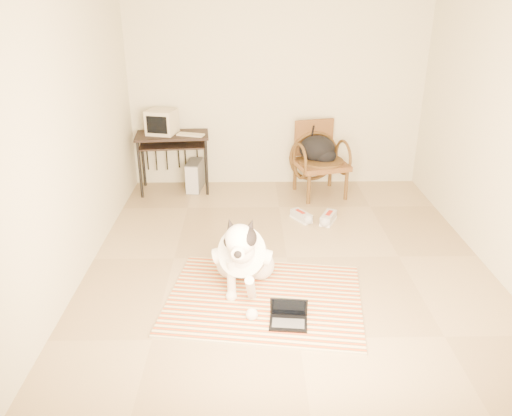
{
  "coord_description": "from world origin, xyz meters",
  "views": [
    {
      "loc": [
        -0.4,
        -4.55,
        2.54
      ],
      "look_at": [
        -0.33,
        -0.45,
        0.76
      ],
      "focal_mm": 35.0,
      "sensor_mm": 36.0,
      "label": 1
    }
  ],
  "objects_px": {
    "computer_desk": "(172,142)",
    "crt_monitor": "(162,122)",
    "laptop": "(288,317)",
    "dog": "(244,256)",
    "pc_tower": "(195,176)",
    "rattan_chair": "(319,159)",
    "backpack": "(319,150)"
  },
  "relations": [
    {
      "from": "computer_desk",
      "to": "crt_monitor",
      "type": "distance_m",
      "value": 0.3
    },
    {
      "from": "laptop",
      "to": "dog",
      "type": "bearing_deg",
      "value": 123.14
    },
    {
      "from": "dog",
      "to": "pc_tower",
      "type": "bearing_deg",
      "value": 105.32
    },
    {
      "from": "laptop",
      "to": "rattan_chair",
      "type": "xyz_separation_m",
      "value": [
        0.63,
        2.94,
        0.41
      ]
    },
    {
      "from": "backpack",
      "to": "crt_monitor",
      "type": "bearing_deg",
      "value": 175.61
    },
    {
      "from": "dog",
      "to": "backpack",
      "type": "height_order",
      "value": "dog"
    },
    {
      "from": "dog",
      "to": "laptop",
      "type": "distance_m",
      "value": 0.73
    },
    {
      "from": "pc_tower",
      "to": "laptop",
      "type": "bearing_deg",
      "value": -71.04
    },
    {
      "from": "crt_monitor",
      "to": "pc_tower",
      "type": "relative_size",
      "value": 0.95
    },
    {
      "from": "backpack",
      "to": "rattan_chair",
      "type": "bearing_deg",
      "value": -15.12
    },
    {
      "from": "pc_tower",
      "to": "dog",
      "type": "bearing_deg",
      "value": -74.68
    },
    {
      "from": "crt_monitor",
      "to": "pc_tower",
      "type": "height_order",
      "value": "crt_monitor"
    },
    {
      "from": "laptop",
      "to": "computer_desk",
      "type": "distance_m",
      "value": 3.4
    },
    {
      "from": "laptop",
      "to": "computer_desk",
      "type": "bearing_deg",
      "value": 113.52
    },
    {
      "from": "dog",
      "to": "crt_monitor",
      "type": "height_order",
      "value": "crt_monitor"
    },
    {
      "from": "laptop",
      "to": "rattan_chair",
      "type": "distance_m",
      "value": 3.04
    },
    {
      "from": "dog",
      "to": "computer_desk",
      "type": "relative_size",
      "value": 1.16
    },
    {
      "from": "dog",
      "to": "backpack",
      "type": "xyz_separation_m",
      "value": [
        0.98,
        2.38,
        0.28
      ]
    },
    {
      "from": "dog",
      "to": "computer_desk",
      "type": "height_order",
      "value": "dog"
    },
    {
      "from": "computer_desk",
      "to": "backpack",
      "type": "xyz_separation_m",
      "value": [
        1.95,
        -0.12,
        -0.08
      ]
    },
    {
      "from": "pc_tower",
      "to": "backpack",
      "type": "distance_m",
      "value": 1.73
    },
    {
      "from": "dog",
      "to": "laptop",
      "type": "relative_size",
      "value": 3.52
    },
    {
      "from": "laptop",
      "to": "pc_tower",
      "type": "relative_size",
      "value": 0.74
    },
    {
      "from": "dog",
      "to": "crt_monitor",
      "type": "relative_size",
      "value": 2.74
    },
    {
      "from": "laptop",
      "to": "computer_desk",
      "type": "height_order",
      "value": "computer_desk"
    },
    {
      "from": "dog",
      "to": "crt_monitor",
      "type": "distance_m",
      "value": 2.83
    },
    {
      "from": "laptop",
      "to": "crt_monitor",
      "type": "bearing_deg",
      "value": 115.23
    },
    {
      "from": "computer_desk",
      "to": "backpack",
      "type": "relative_size",
      "value": 2.07
    },
    {
      "from": "laptop",
      "to": "rattan_chair",
      "type": "height_order",
      "value": "rattan_chair"
    },
    {
      "from": "crt_monitor",
      "to": "rattan_chair",
      "type": "xyz_separation_m",
      "value": [
        2.09,
        -0.16,
        -0.47
      ]
    },
    {
      "from": "laptop",
      "to": "crt_monitor",
      "type": "height_order",
      "value": "crt_monitor"
    },
    {
      "from": "laptop",
      "to": "pc_tower",
      "type": "height_order",
      "value": "pc_tower"
    }
  ]
}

